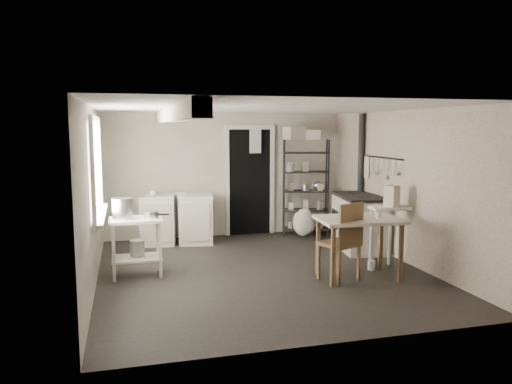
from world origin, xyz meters
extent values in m
plane|color=black|center=(0.00, 0.00, 0.00)|extent=(5.00, 5.00, 0.00)
plane|color=silver|center=(0.00, 0.00, 2.30)|extent=(5.00, 5.00, 0.00)
cube|color=#BEB6A2|center=(0.00, 2.50, 1.15)|extent=(4.50, 0.02, 2.30)
cube|color=#BEB6A2|center=(0.00, -2.50, 1.15)|extent=(4.50, 0.02, 2.30)
cube|color=#BEB6A2|center=(-2.25, 0.00, 1.15)|extent=(0.02, 5.00, 2.30)
cube|color=#BEB6A2|center=(2.25, 0.00, 1.15)|extent=(0.02, 5.00, 2.30)
cylinder|color=#AFAFB1|center=(-1.89, 0.23, 0.94)|extent=(0.35, 0.35, 0.30)
cylinder|color=#AFAFB1|center=(-1.51, 0.17, 0.85)|extent=(0.25, 0.25, 0.11)
cylinder|color=#AFAFB1|center=(-1.71, 0.25, 0.39)|extent=(0.26, 0.26, 0.22)
imported|color=white|center=(-0.93, 1.91, 0.95)|extent=(0.29, 0.29, 0.07)
imported|color=white|center=(-1.38, 1.98, 0.97)|extent=(0.15, 0.15, 0.09)
imported|color=white|center=(1.10, 2.11, 1.36)|extent=(0.09, 0.10, 0.18)
cube|color=beige|center=(1.23, 2.19, 2.01)|extent=(0.39, 0.36, 0.23)
cube|color=beige|center=(1.59, 2.10, 1.99)|extent=(0.35, 0.34, 0.17)
cube|color=beige|center=(1.91, -0.22, 1.01)|extent=(0.17, 0.23, 0.31)
imported|color=white|center=(1.42, -0.73, 0.80)|extent=(0.12, 0.12, 0.09)
ellipsoid|color=silver|center=(1.39, 2.04, 0.24)|extent=(0.47, 0.41, 0.53)
cylinder|color=white|center=(1.55, -0.34, 0.07)|extent=(0.12, 0.12, 0.13)
camera|label=1|loc=(-1.84, -6.67, 2.03)|focal=35.00mm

